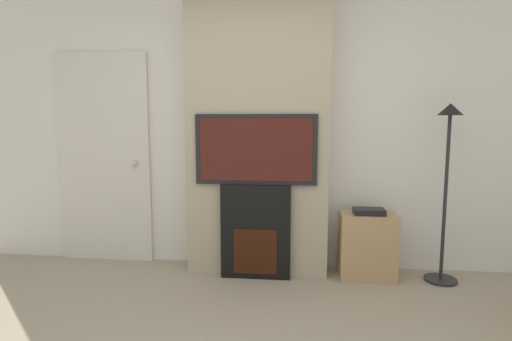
% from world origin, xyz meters
% --- Properties ---
extents(wall_back, '(6.00, 0.06, 2.70)m').
position_xyz_m(wall_back, '(0.00, 2.03, 1.35)').
color(wall_back, silver).
rests_on(wall_back, ground_plane).
extents(chimney_breast, '(1.29, 0.34, 2.70)m').
position_xyz_m(chimney_breast, '(0.00, 1.83, 1.35)').
color(chimney_breast, tan).
rests_on(chimney_breast, ground_plane).
extents(fireplace, '(0.63, 0.15, 0.86)m').
position_xyz_m(fireplace, '(0.00, 1.66, 0.43)').
color(fireplace, black).
rests_on(fireplace, ground_plane).
extents(television, '(1.08, 0.07, 0.62)m').
position_xyz_m(television, '(0.00, 1.66, 1.17)').
color(television, black).
rests_on(television, fireplace).
extents(floor_lamp, '(0.28, 0.28, 1.57)m').
position_xyz_m(floor_lamp, '(1.65, 1.73, 1.00)').
color(floor_lamp, '#262628').
rests_on(floor_lamp, ground_plane).
extents(media_stand, '(0.49, 0.32, 0.64)m').
position_xyz_m(media_stand, '(1.00, 1.75, 0.31)').
color(media_stand, tan).
rests_on(media_stand, ground_plane).
extents(entry_door, '(0.94, 0.09, 2.09)m').
position_xyz_m(entry_door, '(-1.57, 1.97, 1.04)').
color(entry_door, silver).
rests_on(entry_door, ground_plane).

